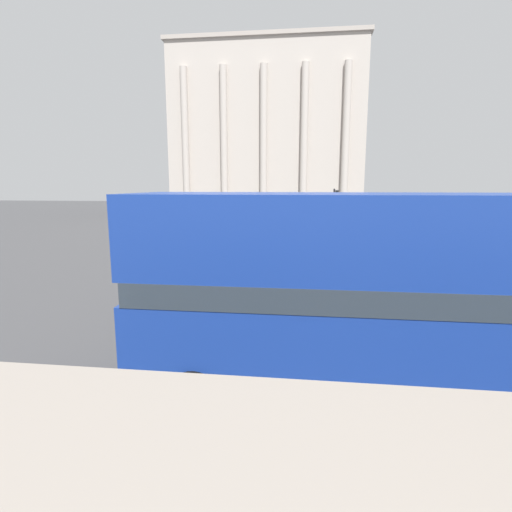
{
  "coord_description": "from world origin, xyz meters",
  "views": [
    {
      "loc": [
        -1.06,
        -2.4,
        4.27
      ],
      "look_at": [
        -3.29,
        15.46,
        1.05
      ],
      "focal_mm": 28.0,
      "sensor_mm": 36.0,
      "label": 1
    }
  ],
  "objects_px": {
    "plaza_building_left": "(269,135)",
    "car_white": "(442,246)",
    "double_decker_bus": "(417,291)",
    "traffic_light_mid": "(464,228)",
    "traffic_light_far": "(335,209)",
    "pedestrian_grey": "(433,226)",
    "car_silver": "(388,234)"
  },
  "relations": [
    {
      "from": "traffic_light_mid",
      "to": "car_white",
      "type": "bearing_deg",
      "value": 82.63
    },
    {
      "from": "plaza_building_left",
      "to": "car_white",
      "type": "bearing_deg",
      "value": -68.69
    },
    {
      "from": "double_decker_bus",
      "to": "car_silver",
      "type": "relative_size",
      "value": 2.58
    },
    {
      "from": "double_decker_bus",
      "to": "traffic_light_mid",
      "type": "height_order",
      "value": "double_decker_bus"
    },
    {
      "from": "pedestrian_grey",
      "to": "plaza_building_left",
      "type": "bearing_deg",
      "value": 28.06
    },
    {
      "from": "pedestrian_grey",
      "to": "double_decker_bus",
      "type": "bearing_deg",
      "value": 159.35
    },
    {
      "from": "traffic_light_far",
      "to": "car_white",
      "type": "relative_size",
      "value": 0.95
    },
    {
      "from": "car_silver",
      "to": "pedestrian_grey",
      "type": "height_order",
      "value": "pedestrian_grey"
    },
    {
      "from": "traffic_light_far",
      "to": "pedestrian_grey",
      "type": "relative_size",
      "value": 2.38
    },
    {
      "from": "car_white",
      "to": "plaza_building_left",
      "type": "bearing_deg",
      "value": -141.63
    },
    {
      "from": "traffic_light_far",
      "to": "pedestrian_grey",
      "type": "xyz_separation_m",
      "value": [
        8.28,
        5.67,
        -1.64
      ]
    },
    {
      "from": "double_decker_bus",
      "to": "car_white",
      "type": "xyz_separation_m",
      "value": [
        6.01,
        17.09,
        -1.6
      ]
    },
    {
      "from": "traffic_light_mid",
      "to": "car_silver",
      "type": "relative_size",
      "value": 0.8
    },
    {
      "from": "car_white",
      "to": "traffic_light_mid",
      "type": "bearing_deg",
      "value": 9.69
    },
    {
      "from": "double_decker_bus",
      "to": "car_silver",
      "type": "distance_m",
      "value": 23.29
    },
    {
      "from": "plaza_building_left",
      "to": "car_white",
      "type": "relative_size",
      "value": 6.18
    },
    {
      "from": "traffic_light_far",
      "to": "car_white",
      "type": "distance_m",
      "value": 7.31
    },
    {
      "from": "traffic_light_mid",
      "to": "traffic_light_far",
      "type": "height_order",
      "value": "traffic_light_far"
    },
    {
      "from": "car_silver",
      "to": "plaza_building_left",
      "type": "bearing_deg",
      "value": 101.55
    },
    {
      "from": "traffic_light_far",
      "to": "car_silver",
      "type": "height_order",
      "value": "traffic_light_far"
    },
    {
      "from": "traffic_light_mid",
      "to": "pedestrian_grey",
      "type": "xyz_separation_m",
      "value": [
        2.74,
        13.76,
        -1.26
      ]
    },
    {
      "from": "plaza_building_left",
      "to": "double_decker_bus",
      "type": "bearing_deg",
      "value": -81.68
    },
    {
      "from": "plaza_building_left",
      "to": "traffic_light_mid",
      "type": "xyz_separation_m",
      "value": [
        13.01,
        -39.51,
        -9.12
      ]
    },
    {
      "from": "car_silver",
      "to": "pedestrian_grey",
      "type": "distance_m",
      "value": 5.34
    },
    {
      "from": "traffic_light_far",
      "to": "car_silver",
      "type": "relative_size",
      "value": 0.95
    },
    {
      "from": "traffic_light_mid",
      "to": "pedestrian_grey",
      "type": "bearing_deg",
      "value": 78.75
    },
    {
      "from": "traffic_light_mid",
      "to": "pedestrian_grey",
      "type": "distance_m",
      "value": 14.09
    },
    {
      "from": "double_decker_bus",
      "to": "car_silver",
      "type": "xyz_separation_m",
      "value": [
        3.98,
        22.89,
        -1.6
      ]
    },
    {
      "from": "double_decker_bus",
      "to": "traffic_light_mid",
      "type": "distance_m",
      "value": 13.58
    },
    {
      "from": "plaza_building_left",
      "to": "car_white",
      "type": "height_order",
      "value": "plaza_building_left"
    },
    {
      "from": "traffic_light_far",
      "to": "car_white",
      "type": "height_order",
      "value": "traffic_light_far"
    },
    {
      "from": "double_decker_bus",
      "to": "plaza_building_left",
      "type": "xyz_separation_m",
      "value": [
        -7.6,
        51.97,
        9.04
      ]
    }
  ]
}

